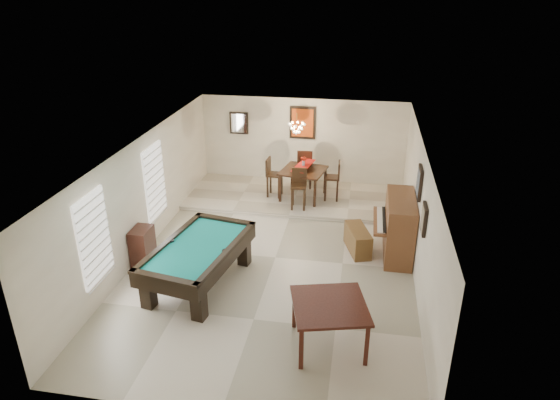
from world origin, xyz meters
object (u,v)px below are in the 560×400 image
(dining_chair_west, at_px, (275,177))
(dining_chair_east, at_px, (332,180))
(dining_chair_north, at_px, (305,168))
(dining_table, at_px, (303,182))
(dining_chair_south, at_px, (299,189))
(upright_piano, at_px, (392,226))
(piano_bench, at_px, (358,240))
(flower_vase, at_px, (303,161))
(pool_table, at_px, (199,265))
(square_table, at_px, (329,325))
(chandelier, at_px, (297,124))
(apothecary_chest, at_px, (143,247))

(dining_chair_west, distance_m, dining_chair_east, 1.58)
(dining_chair_north, bearing_deg, dining_table, 89.29)
(dining_chair_south, height_order, dining_chair_west, dining_chair_west)
(upright_piano, distance_m, piano_bench, 0.83)
(piano_bench, bearing_deg, flower_vase, 121.93)
(piano_bench, height_order, dining_chair_west, dining_chair_west)
(pool_table, height_order, dining_table, dining_table)
(piano_bench, bearing_deg, pool_table, -148.79)
(upright_piano, bearing_deg, square_table, -108.53)
(dining_chair_south, relative_size, chandelier, 1.79)
(dining_chair_north, xyz_separation_m, dining_chair_west, (-0.74, -0.80, -0.03))
(dining_table, bearing_deg, piano_bench, -58.07)
(square_table, bearing_deg, pool_table, 152.54)
(upright_piano, relative_size, dining_chair_east, 1.48)
(pool_table, xyz_separation_m, upright_piano, (3.86, 1.92, 0.25))
(flower_vase, distance_m, dining_chair_west, 0.95)
(square_table, distance_m, dining_chair_north, 6.77)
(square_table, xyz_separation_m, dining_chair_north, (-1.25, 6.65, 0.28))
(upright_piano, xyz_separation_m, dining_chair_north, (-2.37, 3.30, 0.02))
(upright_piano, relative_size, dining_chair_north, 1.41)
(dining_chair_west, distance_m, chandelier, 1.64)
(apothecary_chest, distance_m, dining_table, 4.94)
(dining_chair_north, height_order, dining_chair_east, dining_chair_north)
(dining_table, bearing_deg, chandelier, 172.53)
(apothecary_chest, bearing_deg, dining_chair_east, 46.25)
(square_table, relative_size, piano_bench, 1.20)
(dining_chair_east, bearing_deg, apothecary_chest, -46.23)
(square_table, bearing_deg, dining_table, 101.52)
(apothecary_chest, bearing_deg, dining_chair_south, 47.25)
(dining_chair_west, height_order, chandelier, chandelier)
(dining_chair_north, bearing_deg, dining_chair_west, 42.61)
(upright_piano, relative_size, apothecary_chest, 1.90)
(dining_chair_south, bearing_deg, piano_bench, -52.18)
(apothecary_chest, distance_m, dining_chair_south, 4.37)
(pool_table, distance_m, dining_table, 4.71)
(flower_vase, relative_size, dining_chair_south, 0.25)
(pool_table, bearing_deg, dining_chair_north, 84.26)
(square_table, xyz_separation_m, upright_piano, (1.12, 3.34, 0.26))
(piano_bench, xyz_separation_m, flower_vase, (-1.59, 2.55, 0.91))
(dining_table, bearing_deg, upright_piano, -47.53)
(dining_chair_south, bearing_deg, flower_vase, 84.49)
(square_table, xyz_separation_m, chandelier, (-1.40, 5.90, 1.78))
(dining_table, relative_size, dining_chair_east, 1.03)
(pool_table, height_order, piano_bench, pool_table)
(flower_vase, xyz_separation_m, dining_chair_east, (0.79, 0.01, -0.52))
(piano_bench, distance_m, flower_vase, 3.14)
(pool_table, xyz_separation_m, dining_chair_west, (0.75, 4.42, 0.23))
(pool_table, height_order, dining_chair_north, dining_chair_north)
(dining_chair_west, bearing_deg, dining_chair_north, -38.23)
(dining_chair_north, height_order, dining_chair_west, dining_chair_north)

